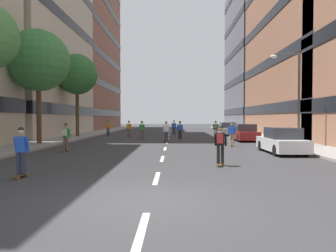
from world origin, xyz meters
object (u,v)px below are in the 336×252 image
Objects in this scene: skater_1 at (174,127)px; skater_9 at (108,127)px; skater_0 at (21,149)px; skater_7 at (142,129)px; street_tree_mid at (77,75)px; skater_11 at (232,133)px; parked_car_near at (227,129)px; parked_car_mid at (245,133)px; parked_car_far at (282,141)px; skater_4 at (66,135)px; skater_6 at (220,143)px; skater_8 at (129,128)px; skater_10 at (216,128)px; streetlamp_right at (294,89)px; street_tree_near at (38,61)px; skater_3 at (180,129)px; skater_5 at (166,131)px.

skater_9 is at bearing -174.09° from skater_1.
skater_0 is 19.06m from skater_7.
street_tree_mid reaches higher than skater_11.
parked_car_near is at bearing 65.66° from skater_0.
parked_car_mid is 1.00× the size of parked_car_far.
skater_4 is 1.00× the size of skater_6.
street_tree_mid is at bearing 157.97° from skater_7.
skater_0 is 24.88m from skater_9.
skater_1 is at bearing 36.25° from skater_8.
street_tree_mid is at bearing 122.76° from skater_6.
skater_8 is at bearing 88.57° from skater_0.
skater_10 is at bearing 48.96° from skater_4.
skater_10 is at bearing 113.87° from streetlamp_right.
skater_8 is at bearing 127.53° from parked_car_far.
skater_4 is (-6.68, -17.46, 0.00)m from skater_1.
skater_1 is at bearing 126.65° from parked_car_mid.
skater_9 is (-9.67, 22.09, -0.03)m from skater_6.
parked_car_near is 2.47× the size of skater_4.
street_tree_near is 4.85× the size of skater_8.
skater_3 is (5.94, 18.60, 0.00)m from skater_0.
skater_7 is (-3.09, -6.64, -0.03)m from skater_1.
skater_6 is at bearing -70.54° from skater_8.
skater_7 reaches higher than parked_car_near.
skater_10 is (10.92, 12.54, 0.00)m from skater_4.
street_tree_near is 12.22m from skater_8.
skater_4 is 1.00× the size of skater_7.
skater_0 is 1.00× the size of skater_5.
skater_11 is (-2.10, -5.08, 0.29)m from parked_car_mid.
skater_5 is at bearing -53.95° from skater_7.
parked_car_far is 2.47× the size of skater_5.
skater_0 is (-13.80, -11.16, -3.15)m from streetlamp_right.
street_tree_mid is 4.88× the size of skater_0.
skater_5 is at bearing -124.21° from parked_car_near.
street_tree_mid is at bearing 163.87° from parked_car_mid.
skater_10 is (9.60, 20.64, 0.03)m from skater_0.
parked_car_near is 2.47× the size of skater_3.
skater_9 is at bearing 127.90° from skater_7.
street_tree_mid is 4.88× the size of skater_8.
skater_4 is (-1.32, 8.10, 0.03)m from skater_0.
parked_car_mid is at bearing -59.77° from skater_10.
skater_5 is at bearing 101.75° from skater_6.
skater_5 is 7.67m from skater_8.
street_tree_mid reaches higher than parked_car_near.
skater_1 is 22.97m from skater_6.
parked_car_mid is (0.00, -8.88, 0.00)m from parked_car_near.
skater_6 is at bearing -57.24° from street_tree_mid.
skater_1 is (-6.36, 8.54, 0.32)m from parked_car_mid.
skater_0 is 1.00× the size of skater_3.
skater_11 is (4.25, -13.62, -0.03)m from skater_1.
streetlamp_right is (2.08, -5.86, 3.44)m from parked_car_mid.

